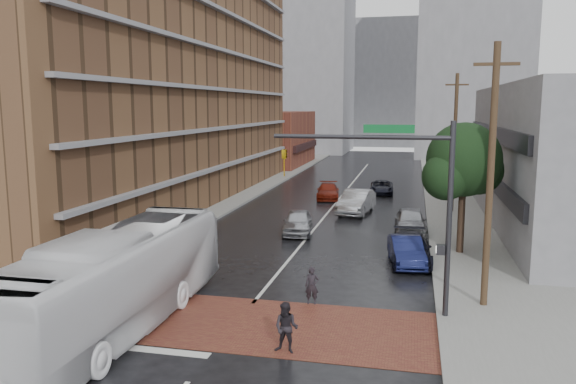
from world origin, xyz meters
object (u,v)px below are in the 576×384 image
at_px(transit_bus, 115,281).
at_px(car_travel_a, 298,222).
at_px(car_travel_b, 356,202).
at_px(pedestrian_a, 312,286).
at_px(car_parked_far, 410,221).
at_px(suv_travel, 382,187).
at_px(pedestrian_b, 286,328).
at_px(car_travel_c, 328,191).
at_px(car_parked_near, 406,251).
at_px(car_parked_mid, 411,249).

relative_size(transit_bus, car_travel_a, 2.94).
distance_m(transit_bus, car_travel_a, 16.31).
distance_m(transit_bus, car_travel_b, 24.04).
distance_m(pedestrian_a, car_parked_far, 13.98).
relative_size(transit_bus, suv_travel, 2.92).
bearing_deg(suv_travel, pedestrian_b, -94.58).
bearing_deg(car_travel_c, pedestrian_a, -90.10).
height_order(car_travel_b, car_parked_near, car_travel_b).
xyz_separation_m(pedestrian_b, car_parked_far, (3.65, 18.00, -0.04)).
relative_size(transit_bus, car_travel_b, 2.41).
bearing_deg(car_parked_far, pedestrian_a, -108.10).
bearing_deg(car_travel_c, transit_bus, -103.08).
xyz_separation_m(car_travel_a, car_travel_b, (2.83, 7.30, 0.13)).
bearing_deg(car_parked_mid, car_parked_far, 87.55).
xyz_separation_m(car_travel_a, suv_travel, (4.09, 16.99, -0.13)).
distance_m(car_travel_b, car_parked_mid, 12.91).
bearing_deg(car_parked_mid, car_travel_a, 140.55).
height_order(pedestrian_a, pedestrian_b, pedestrian_b).
xyz_separation_m(transit_bus, car_travel_b, (5.92, 23.28, -0.89)).
xyz_separation_m(car_travel_c, car_parked_far, (6.87, -11.77, 0.14)).
bearing_deg(car_parked_near, car_parked_mid, 56.68).
distance_m(transit_bus, car_parked_far, 20.08).
relative_size(pedestrian_a, car_parked_near, 0.36).
relative_size(car_parked_near, car_parked_far, 0.91).
bearing_deg(car_travel_b, pedestrian_a, -81.37).
xyz_separation_m(transit_bus, pedestrian_a, (6.15, 4.00, -1.00)).
bearing_deg(car_parked_far, pedestrian_b, -104.43).
bearing_deg(transit_bus, car_travel_c, 84.54).
height_order(car_travel_b, car_travel_c, car_travel_b).
bearing_deg(car_parked_mid, car_travel_b, 104.72).
xyz_separation_m(car_travel_a, car_parked_far, (6.70, 1.51, 0.05)).
relative_size(car_travel_a, car_parked_near, 1.03).
bearing_deg(car_travel_a, car_parked_far, 4.83).
distance_m(car_parked_near, car_parked_far, 6.97).
relative_size(pedestrian_b, car_parked_far, 0.36).
bearing_deg(suv_travel, car_parked_mid, -85.82).
relative_size(pedestrian_b, car_travel_c, 0.37).
distance_m(suv_travel, car_parked_near, 22.58).
height_order(suv_travel, car_parked_far, car_parked_far).
xyz_separation_m(pedestrian_a, car_parked_far, (3.65, 13.50, 0.04)).
relative_size(car_travel_c, car_parked_near, 1.07).
height_order(car_parked_near, car_parked_far, car_parked_far).
relative_size(car_travel_c, car_parked_far, 0.97).
bearing_deg(transit_bus, car_parked_near, 47.70).
bearing_deg(car_parked_mid, pedestrian_b, -111.09).
relative_size(suv_travel, car_parked_far, 0.94).
distance_m(transit_bus, car_parked_mid, 14.82).
bearing_deg(pedestrian_a, suv_travel, 79.55).
bearing_deg(transit_bus, car_travel_a, 79.30).
bearing_deg(pedestrian_b, car_parked_far, 85.12).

